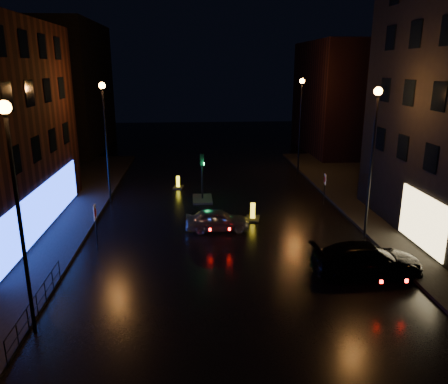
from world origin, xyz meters
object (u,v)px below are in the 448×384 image
at_px(silver_hatchback, 217,220).
at_px(bollard_far, 178,185).
at_px(bollard_near, 253,216).
at_px(road_sign_left, 95,216).
at_px(dark_sedan, 367,259).
at_px(traffic_signal, 202,193).
at_px(road_sign_right, 325,182).

xyz_separation_m(silver_hatchback, bollard_far, (-2.57, 9.60, -0.43)).
xyz_separation_m(bollard_near, road_sign_left, (-8.94, -3.83, 1.55)).
bearing_deg(dark_sedan, traffic_signal, 28.66).
xyz_separation_m(dark_sedan, road_sign_right, (1.17, 10.66, 0.90)).
bearing_deg(silver_hatchback, traffic_signal, 6.77).
relative_size(dark_sedan, road_sign_right, 2.35).
bearing_deg(road_sign_left, bollard_far, 68.71).
relative_size(traffic_signal, road_sign_right, 1.57).
distance_m(silver_hatchback, bollard_near, 2.93).
distance_m(bollard_near, bollard_far, 9.32).
xyz_separation_m(traffic_signal, road_sign_right, (8.50, -1.76, 1.15)).
bearing_deg(silver_hatchback, bollard_far, 15.14).
xyz_separation_m(traffic_signal, bollard_near, (3.08, -4.49, -0.26)).
bearing_deg(road_sign_right, traffic_signal, -5.19).
bearing_deg(traffic_signal, road_sign_left, -125.17).
height_order(bollard_far, road_sign_left, road_sign_left).
distance_m(traffic_signal, road_sign_left, 10.25).
distance_m(bollard_near, road_sign_left, 9.84).
bearing_deg(traffic_signal, silver_hatchback, -83.37).
bearing_deg(bollard_near, traffic_signal, 137.62).
bearing_deg(road_sign_left, road_sign_right, 22.13).
xyz_separation_m(silver_hatchback, road_sign_left, (-6.58, -2.13, 1.15)).
relative_size(road_sign_left, road_sign_right, 1.09).
height_order(traffic_signal, road_sign_right, traffic_signal).
height_order(bollard_near, road_sign_left, road_sign_left).
xyz_separation_m(traffic_signal, road_sign_left, (-5.86, -8.32, 1.29)).
relative_size(silver_hatchback, road_sign_left, 1.58).
xyz_separation_m(silver_hatchback, dark_sedan, (6.60, -6.23, 0.11)).
distance_m(silver_hatchback, road_sign_left, 7.01).
distance_m(traffic_signal, dark_sedan, 14.42).
bearing_deg(bollard_far, traffic_signal, -53.22).
xyz_separation_m(dark_sedan, bollard_far, (-9.18, 15.83, -0.54)).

